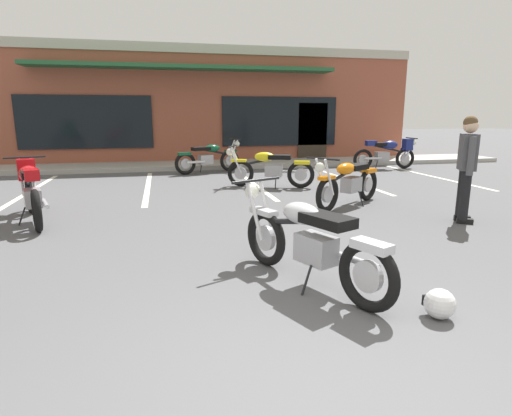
{
  "coord_description": "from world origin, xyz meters",
  "views": [
    {
      "loc": [
        -0.93,
        -1.95,
        1.69
      ],
      "look_at": [
        0.19,
        3.01,
        0.55
      ],
      "focal_mm": 29.34,
      "sensor_mm": 36.0,
      "label": 1
    }
  ],
  "objects_px": {
    "motorcycle_blue_standard": "(348,182)",
    "motorcycle_orange_scrambler": "(209,157)",
    "person_in_black_shirt": "(467,163)",
    "motorcycle_foreground_classic": "(309,240)",
    "motorcycle_black_cruiser": "(388,152)",
    "motorcycle_red_sportbike": "(269,168)",
    "motorcycle_silver_naked": "(31,188)",
    "helmet_on_pavement": "(440,304)"
  },
  "relations": [
    {
      "from": "motorcycle_blue_standard",
      "to": "motorcycle_orange_scrambler",
      "type": "height_order",
      "value": "same"
    },
    {
      "from": "motorcycle_blue_standard",
      "to": "person_in_black_shirt",
      "type": "xyz_separation_m",
      "value": [
        1.27,
        -1.5,
        0.49
      ]
    },
    {
      "from": "motorcycle_foreground_classic",
      "to": "motorcycle_black_cruiser",
      "type": "distance_m",
      "value": 9.93
    },
    {
      "from": "motorcycle_red_sportbike",
      "to": "motorcycle_black_cruiser",
      "type": "bearing_deg",
      "value": 28.81
    },
    {
      "from": "motorcycle_silver_naked",
      "to": "helmet_on_pavement",
      "type": "bearing_deg",
      "value": -45.84
    },
    {
      "from": "motorcycle_red_sportbike",
      "to": "person_in_black_shirt",
      "type": "height_order",
      "value": "person_in_black_shirt"
    },
    {
      "from": "motorcycle_orange_scrambler",
      "to": "person_in_black_shirt",
      "type": "height_order",
      "value": "person_in_black_shirt"
    },
    {
      "from": "motorcycle_foreground_classic",
      "to": "person_in_black_shirt",
      "type": "xyz_separation_m",
      "value": [
        3.26,
        1.85,
        0.49
      ]
    },
    {
      "from": "helmet_on_pavement",
      "to": "motorcycle_silver_naked",
      "type": "bearing_deg",
      "value": 134.16
    },
    {
      "from": "motorcycle_orange_scrambler",
      "to": "helmet_on_pavement",
      "type": "relative_size",
      "value": 7.82
    },
    {
      "from": "motorcycle_red_sportbike",
      "to": "motorcycle_black_cruiser",
      "type": "height_order",
      "value": "same"
    },
    {
      "from": "motorcycle_black_cruiser",
      "to": "motorcycle_red_sportbike",
      "type": "bearing_deg",
      "value": -151.19
    },
    {
      "from": "motorcycle_orange_scrambler",
      "to": "person_in_black_shirt",
      "type": "xyz_separation_m",
      "value": [
        3.3,
        -6.69,
        0.49
      ]
    },
    {
      "from": "motorcycle_foreground_classic",
      "to": "motorcycle_silver_naked",
      "type": "height_order",
      "value": "same"
    },
    {
      "from": "motorcycle_red_sportbike",
      "to": "helmet_on_pavement",
      "type": "xyz_separation_m",
      "value": [
        -0.24,
        -6.67,
        -0.33
      ]
    },
    {
      "from": "motorcycle_foreground_classic",
      "to": "motorcycle_black_cruiser",
      "type": "relative_size",
      "value": 0.94
    },
    {
      "from": "motorcycle_red_sportbike",
      "to": "motorcycle_orange_scrambler",
      "type": "height_order",
      "value": "same"
    },
    {
      "from": "motorcycle_foreground_classic",
      "to": "motorcycle_orange_scrambler",
      "type": "distance_m",
      "value": 8.54
    },
    {
      "from": "motorcycle_foreground_classic",
      "to": "person_in_black_shirt",
      "type": "relative_size",
      "value": 1.18
    },
    {
      "from": "motorcycle_black_cruiser",
      "to": "motorcycle_orange_scrambler",
      "type": "relative_size",
      "value": 1.04
    },
    {
      "from": "motorcycle_silver_naked",
      "to": "motorcycle_black_cruiser",
      "type": "bearing_deg",
      "value": 27.45
    },
    {
      "from": "motorcycle_red_sportbike",
      "to": "person_in_black_shirt",
      "type": "xyz_separation_m",
      "value": [
        2.18,
        -3.88,
        0.49
      ]
    },
    {
      "from": "person_in_black_shirt",
      "to": "helmet_on_pavement",
      "type": "height_order",
      "value": "person_in_black_shirt"
    },
    {
      "from": "motorcycle_silver_naked",
      "to": "person_in_black_shirt",
      "type": "bearing_deg",
      "value": -13.74
    },
    {
      "from": "motorcycle_blue_standard",
      "to": "motorcycle_orange_scrambler",
      "type": "xyz_separation_m",
      "value": [
        -2.03,
        5.19,
        0.0
      ]
    },
    {
      "from": "motorcycle_blue_standard",
      "to": "motorcycle_orange_scrambler",
      "type": "distance_m",
      "value": 5.57
    },
    {
      "from": "motorcycle_orange_scrambler",
      "to": "motorcycle_black_cruiser",
      "type": "bearing_deg",
      "value": -3.37
    },
    {
      "from": "motorcycle_black_cruiser",
      "to": "motorcycle_blue_standard",
      "type": "bearing_deg",
      "value": -126.56
    },
    {
      "from": "motorcycle_silver_naked",
      "to": "person_in_black_shirt",
      "type": "height_order",
      "value": "person_in_black_shirt"
    },
    {
      "from": "motorcycle_silver_naked",
      "to": "helmet_on_pavement",
      "type": "xyz_separation_m",
      "value": [
        4.32,
        -4.44,
        -0.4
      ]
    },
    {
      "from": "motorcycle_orange_scrambler",
      "to": "person_in_black_shirt",
      "type": "bearing_deg",
      "value": -63.75
    },
    {
      "from": "motorcycle_black_cruiser",
      "to": "person_in_black_shirt",
      "type": "relative_size",
      "value": 1.26
    },
    {
      "from": "motorcycle_foreground_classic",
      "to": "motorcycle_black_cruiser",
      "type": "xyz_separation_m",
      "value": [
        5.59,
        8.21,
        0.07
      ]
    },
    {
      "from": "motorcycle_silver_naked",
      "to": "motorcycle_orange_scrambler",
      "type": "xyz_separation_m",
      "value": [
        3.44,
        5.04,
        -0.07
      ]
    },
    {
      "from": "motorcycle_red_sportbike",
      "to": "motorcycle_orange_scrambler",
      "type": "bearing_deg",
      "value": 111.65
    },
    {
      "from": "motorcycle_black_cruiser",
      "to": "motorcycle_orange_scrambler",
      "type": "height_order",
      "value": "same"
    },
    {
      "from": "motorcycle_black_cruiser",
      "to": "person_in_black_shirt",
      "type": "distance_m",
      "value": 6.79
    },
    {
      "from": "motorcycle_red_sportbike",
      "to": "motorcycle_blue_standard",
      "type": "bearing_deg",
      "value": -69.01
    },
    {
      "from": "motorcycle_foreground_classic",
      "to": "motorcycle_orange_scrambler",
      "type": "bearing_deg",
      "value": 90.25
    },
    {
      "from": "person_in_black_shirt",
      "to": "helmet_on_pavement",
      "type": "xyz_separation_m",
      "value": [
        -2.43,
        -2.8,
        -0.82
      ]
    },
    {
      "from": "motorcycle_silver_naked",
      "to": "motorcycle_foreground_classic",
      "type": "bearing_deg",
      "value": -45.17
    },
    {
      "from": "motorcycle_red_sportbike",
      "to": "person_in_black_shirt",
      "type": "bearing_deg",
      "value": -60.63
    }
  ]
}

